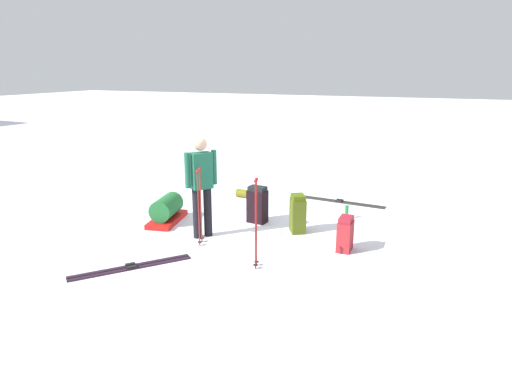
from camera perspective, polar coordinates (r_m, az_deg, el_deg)
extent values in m
plane|color=white|center=(8.00, 0.00, -4.84)|extent=(80.00, 80.00, 0.00)
cylinder|color=black|center=(7.59, -7.50, -2.72)|extent=(0.14, 0.14, 0.85)
cylinder|color=black|center=(7.67, -6.14, -2.49)|extent=(0.14, 0.14, 0.85)
cube|color=#195B41|center=(7.44, -7.00, 2.72)|extent=(0.40, 0.38, 0.60)
cylinder|color=#195B41|center=(7.34, -8.71, 2.72)|extent=(0.09, 0.09, 0.58)
cylinder|color=#195B41|center=(7.53, -5.34, 3.16)|extent=(0.09, 0.09, 0.58)
sphere|color=tan|center=(7.35, -7.11, 6.06)|extent=(0.22, 0.22, 0.22)
cube|color=#272721|center=(9.75, 10.44, -1.28)|extent=(0.24, 1.94, 0.02)
cube|color=black|center=(9.75, 10.44, -1.14)|extent=(0.07, 0.14, 0.03)
cube|color=#272721|center=(9.84, 10.61, -1.13)|extent=(0.24, 1.94, 0.02)
cube|color=black|center=(9.84, 10.62, -0.99)|extent=(0.07, 0.14, 0.03)
cube|color=black|center=(6.74, -15.47, -9.35)|extent=(1.37, 1.18, 0.02)
cube|color=black|center=(6.73, -15.48, -9.16)|extent=(0.15, 0.14, 0.03)
cube|color=black|center=(6.83, -15.64, -9.03)|extent=(1.37, 1.18, 0.02)
cube|color=black|center=(6.82, -15.66, -8.83)|extent=(0.15, 0.14, 0.03)
cube|color=#425213|center=(7.85, 5.31, -3.01)|extent=(0.39, 0.36, 0.59)
cube|color=#3E510C|center=(7.75, 5.37, -0.64)|extent=(0.35, 0.33, 0.08)
cube|color=maroon|center=(7.19, 11.24, -5.51)|extent=(0.32, 0.21, 0.48)
cube|color=maroon|center=(7.10, 11.36, -3.40)|extent=(0.29, 0.19, 0.08)
cube|color=black|center=(8.30, 0.18, -1.86)|extent=(0.26, 0.37, 0.61)
cube|color=black|center=(8.20, 0.18, 0.44)|extent=(0.24, 0.33, 0.08)
cylinder|color=maroon|center=(6.28, -0.05, -4.49)|extent=(0.02, 0.02, 1.26)
sphere|color=#A51919|center=(6.09, -0.06, 1.38)|extent=(0.05, 0.05, 0.05)
cylinder|color=black|center=(6.50, -0.05, -9.23)|extent=(0.07, 0.07, 0.01)
cylinder|color=maroon|center=(6.38, 0.05, -4.16)|extent=(0.02, 0.02, 1.26)
sphere|color=#A51919|center=(6.19, 0.05, 1.62)|extent=(0.05, 0.05, 0.05)
cylinder|color=black|center=(6.60, 0.05, -8.84)|extent=(0.07, 0.07, 0.01)
cylinder|color=maroon|center=(7.17, -7.29, -2.33)|extent=(0.02, 0.02, 1.20)
sphere|color=#A51919|center=(7.01, -7.47, 2.58)|extent=(0.05, 0.05, 0.05)
cylinder|color=black|center=(7.36, -7.15, -6.33)|extent=(0.07, 0.07, 0.01)
cylinder|color=maroon|center=(7.33, -7.00, -1.94)|extent=(0.02, 0.02, 1.20)
sphere|color=#A51919|center=(7.17, -7.17, 2.87)|extent=(0.05, 0.05, 0.05)
cylinder|color=black|center=(7.50, -6.87, -5.87)|extent=(0.07, 0.07, 0.01)
cube|color=red|center=(8.57, -11.21, -3.43)|extent=(1.09, 0.65, 0.09)
cylinder|color=#206530|center=(8.49, -11.29, -1.87)|extent=(0.78, 0.54, 0.40)
cylinder|color=brown|center=(9.91, -1.00, -0.28)|extent=(0.21, 0.56, 0.18)
cylinder|color=#187C32|center=(8.72, 11.43, -2.52)|extent=(0.07, 0.07, 0.26)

